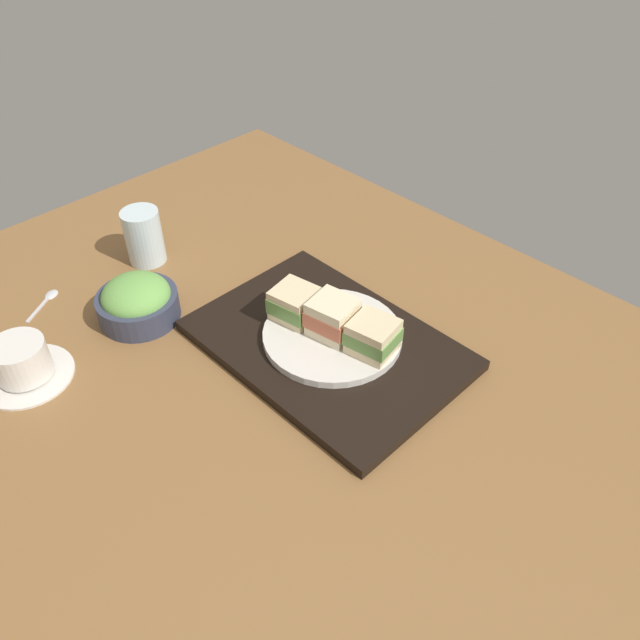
% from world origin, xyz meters
% --- Properties ---
extents(ground_plane, '(1.40, 1.00, 0.03)m').
position_xyz_m(ground_plane, '(0.00, 0.00, -0.01)').
color(ground_plane, brown).
extents(serving_tray, '(0.40, 0.28, 0.02)m').
position_xyz_m(serving_tray, '(0.02, -0.06, 0.01)').
color(serving_tray, black).
rests_on(serving_tray, ground_plane).
extents(sandwich_plate, '(0.21, 0.21, 0.01)m').
position_xyz_m(sandwich_plate, '(0.01, -0.07, 0.02)').
color(sandwich_plate, silver).
rests_on(sandwich_plate, serving_tray).
extents(sandwich_near, '(0.08, 0.07, 0.05)m').
position_xyz_m(sandwich_near, '(-0.05, -0.08, 0.06)').
color(sandwich_near, beige).
rests_on(sandwich_near, sandwich_plate).
extents(sandwich_middle, '(0.08, 0.07, 0.06)m').
position_xyz_m(sandwich_middle, '(0.01, -0.07, 0.06)').
color(sandwich_middle, beige).
rests_on(sandwich_middle, sandwich_plate).
extents(sandwich_far, '(0.08, 0.07, 0.05)m').
position_xyz_m(sandwich_far, '(0.08, -0.05, 0.05)').
color(sandwich_far, beige).
rests_on(sandwich_far, sandwich_plate).
extents(salad_bowl, '(0.13, 0.13, 0.07)m').
position_xyz_m(salad_bowl, '(0.28, 0.11, 0.03)').
color(salad_bowl, '#33384C').
rests_on(salad_bowl, ground_plane).
extents(coffee_cup, '(0.14, 0.14, 0.06)m').
position_xyz_m(coffee_cup, '(0.29, 0.30, 0.03)').
color(coffee_cup, silver).
rests_on(coffee_cup, ground_plane).
extents(drinking_glass, '(0.07, 0.07, 0.10)m').
position_xyz_m(drinking_glass, '(0.41, 0.01, 0.05)').
color(drinking_glass, silver).
rests_on(drinking_glass, ground_plane).
extents(teaspoon, '(0.06, 0.08, 0.01)m').
position_xyz_m(teaspoon, '(0.44, 0.19, 0.00)').
color(teaspoon, silver).
rests_on(teaspoon, ground_plane).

